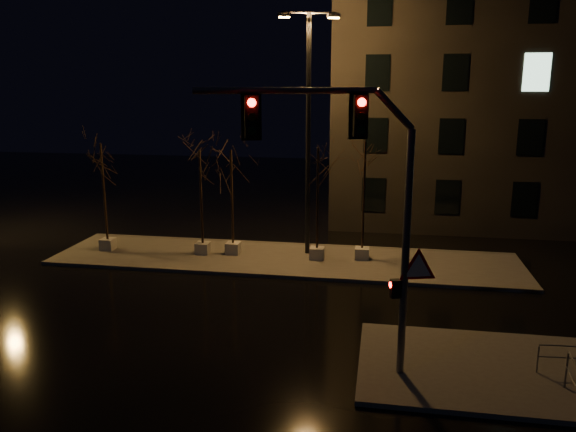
# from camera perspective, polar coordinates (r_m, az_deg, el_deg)

# --- Properties ---
(ground) EXTENTS (90.00, 90.00, 0.00)m
(ground) POSITION_cam_1_polar(r_m,az_deg,el_deg) (21.27, -3.28, -9.35)
(ground) COLOR black
(ground) RESTS_ON ground
(median) EXTENTS (22.00, 5.00, 0.15)m
(median) POSITION_cam_1_polar(r_m,az_deg,el_deg) (26.78, -0.39, -4.40)
(median) COLOR #4E4B46
(median) RESTS_ON ground
(sidewalk_corner) EXTENTS (7.00, 5.00, 0.15)m
(sidewalk_corner) POSITION_cam_1_polar(r_m,az_deg,el_deg) (17.83, 18.92, -14.44)
(sidewalk_corner) COLOR #4E4B46
(sidewalk_corner) RESTS_ON ground
(building) EXTENTS (25.00, 12.00, 15.00)m
(building) POSITION_cam_1_polar(r_m,az_deg,el_deg) (38.35, 24.57, 10.99)
(building) COLOR black
(building) RESTS_ON ground
(tree_0) EXTENTS (1.80, 1.80, 5.43)m
(tree_0) POSITION_cam_1_polar(r_m,az_deg,el_deg) (28.66, -18.35, 4.70)
(tree_0) COLOR #B0AEA4
(tree_0) RESTS_ON median
(tree_1) EXTENTS (1.80, 1.80, 5.19)m
(tree_1) POSITION_cam_1_polar(r_m,az_deg,el_deg) (26.84, -8.90, 4.30)
(tree_1) COLOR #B0AEA4
(tree_1) RESTS_ON median
(tree_2) EXTENTS (1.80, 1.80, 5.19)m
(tree_2) POSITION_cam_1_polar(r_m,az_deg,el_deg) (26.65, -5.77, 4.31)
(tree_2) COLOR #B0AEA4
(tree_2) RESTS_ON median
(tree_3) EXTENTS (1.80, 1.80, 5.40)m
(tree_3) POSITION_cam_1_polar(r_m,az_deg,el_deg) (25.69, 3.05, 4.40)
(tree_3) COLOR #B0AEA4
(tree_3) RESTS_ON median
(tree_4) EXTENTS (1.80, 1.80, 5.67)m
(tree_4) POSITION_cam_1_polar(r_m,az_deg,el_deg) (25.84, 7.79, 4.80)
(tree_4) COLOR #B0AEA4
(tree_4) RESTS_ON median
(traffic_signal_mast) EXTENTS (6.26, 1.91, 7.92)m
(traffic_signal_mast) POSITION_cam_1_polar(r_m,az_deg,el_deg) (14.81, 7.44, 2.26)
(traffic_signal_mast) COLOR #595A60
(traffic_signal_mast) RESTS_ON sidewalk_corner
(streetlight_main) EXTENTS (2.76, 1.09, 11.21)m
(streetlight_main) POSITION_cam_1_polar(r_m,az_deg,el_deg) (26.38, 2.08, 9.81)
(streetlight_main) COLOR black
(streetlight_main) RESTS_ON median
(guard_rail_a) EXTENTS (2.00, 0.18, 0.87)m
(guard_rail_a) POSITION_cam_1_polar(r_m,az_deg,el_deg) (18.11, 27.10, -12.52)
(guard_rail_a) COLOR #595A60
(guard_rail_a) RESTS_ON sidewalk_corner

